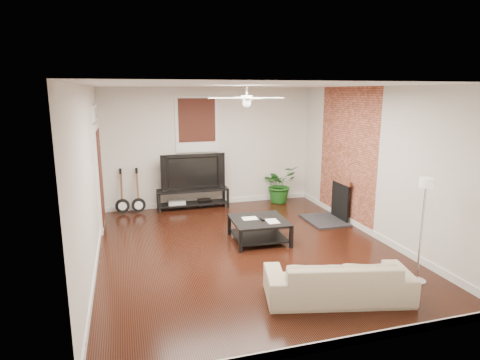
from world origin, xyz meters
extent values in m
cube|color=black|center=(0.00, 0.00, 0.00)|extent=(5.00, 6.00, 0.01)
cube|color=white|center=(0.00, 0.00, 2.80)|extent=(5.00, 6.00, 0.01)
cube|color=silver|center=(0.00, 3.00, 1.40)|extent=(5.00, 0.01, 2.80)
cube|color=silver|center=(0.00, -3.00, 1.40)|extent=(5.00, 0.01, 2.80)
cube|color=silver|center=(-2.50, 0.00, 1.40)|extent=(0.01, 6.00, 2.80)
cube|color=silver|center=(2.50, 0.00, 1.40)|extent=(0.01, 6.00, 2.80)
cube|color=brown|center=(2.49, 1.00, 1.40)|extent=(0.02, 2.20, 2.80)
cube|color=black|center=(2.20, 1.00, 0.46)|extent=(0.80, 1.10, 0.92)
cube|color=#35130E|center=(-0.30, 2.97, 1.95)|extent=(1.00, 0.06, 1.30)
cube|color=white|center=(-2.46, 1.90, 1.25)|extent=(0.08, 1.00, 2.50)
cube|color=black|center=(-0.47, 2.78, 0.23)|extent=(1.65, 0.44, 0.46)
imported|color=black|center=(-0.47, 2.80, 0.89)|extent=(1.48, 0.19, 0.85)
cube|color=black|center=(0.33, 0.30, 0.21)|extent=(1.02, 1.02, 0.41)
imported|color=tan|center=(0.65, -2.01, 0.28)|extent=(2.02, 1.16, 0.56)
imported|color=#1B5919|center=(1.69, 2.71, 0.46)|extent=(1.03, 0.97, 0.91)
camera|label=1|loc=(-1.97, -6.43, 2.71)|focal=30.41mm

